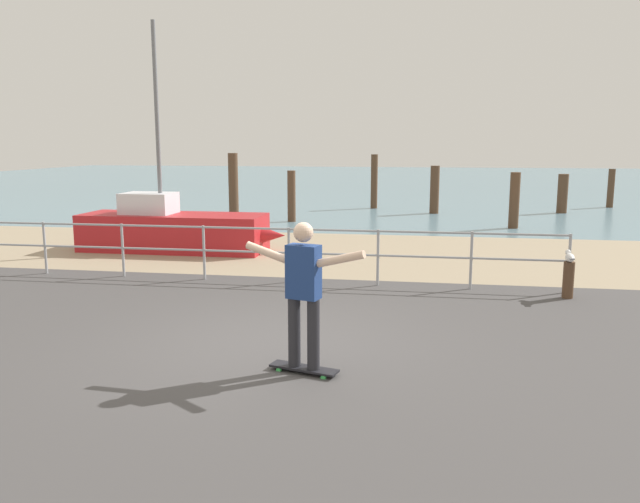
# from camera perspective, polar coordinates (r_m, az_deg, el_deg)

# --- Properties ---
(ground_plane) EXTENTS (24.00, 10.00, 0.04)m
(ground_plane) POSITION_cam_1_polar(r_m,az_deg,el_deg) (7.33, -6.33, -10.88)
(ground_plane) COLOR #474444
(ground_plane) RESTS_ON ground
(beach_strip) EXTENTS (24.00, 6.00, 0.04)m
(beach_strip) POSITION_cam_1_polar(r_m,az_deg,el_deg) (14.94, 2.00, -0.13)
(beach_strip) COLOR tan
(beach_strip) RESTS_ON ground
(sea_surface) EXTENTS (72.00, 50.00, 0.04)m
(sea_surface) POSITION_cam_1_polar(r_m,az_deg,el_deg) (42.71, 6.93, 6.30)
(sea_surface) COLOR slate
(sea_surface) RESTS_ON ground
(railing_fence) EXTENTS (13.20, 0.05, 1.05)m
(railing_fence) POSITION_cam_1_polar(r_m,az_deg,el_deg) (12.07, -10.48, 0.68)
(railing_fence) COLOR #9EA0A5
(railing_fence) RESTS_ON ground
(sailboat) EXTENTS (4.96, 1.42, 5.35)m
(sailboat) POSITION_cam_1_polar(r_m,az_deg,el_deg) (15.45, -12.57, 1.93)
(sailboat) COLOR #B21E23
(sailboat) RESTS_ON ground
(skateboard) EXTENTS (0.82, 0.41, 0.08)m
(skateboard) POSITION_cam_1_polar(r_m,az_deg,el_deg) (7.24, -1.46, -10.54)
(skateboard) COLOR black
(skateboard) RESTS_ON ground
(skateboarder) EXTENTS (1.42, 0.48, 1.65)m
(skateboarder) POSITION_cam_1_polar(r_m,az_deg,el_deg) (6.96, -1.50, -3.19)
(skateboarder) COLOR #26262B
(skateboarder) RESTS_ON skateboard
(bollard_short) EXTENTS (0.18, 0.18, 0.64)m
(bollard_short) POSITION_cam_1_polar(r_m,az_deg,el_deg) (11.28, 21.56, -2.46)
(bollard_short) COLOR #513826
(bollard_short) RESTS_ON ground
(seagull) EXTENTS (0.15, 0.49, 0.18)m
(seagull) POSITION_cam_1_polar(r_m,az_deg,el_deg) (11.23, 21.67, -0.47)
(seagull) COLOR white
(seagull) RESTS_ON bollard_short
(groyne_post_0) EXTENTS (0.34, 0.34, 2.23)m
(groyne_post_0) POSITION_cam_1_polar(r_m,az_deg,el_deg) (22.36, -7.85, 5.97)
(groyne_post_0) COLOR #513826
(groyne_post_0) RESTS_ON ground
(groyne_post_1) EXTENTS (0.26, 0.26, 1.69)m
(groyne_post_1) POSITION_cam_1_polar(r_m,az_deg,el_deg) (20.68, -2.60, 4.99)
(groyne_post_1) COLOR #513826
(groyne_post_1) RESTS_ON ground
(groyne_post_2) EXTENTS (0.27, 0.27, 2.13)m
(groyne_post_2) POSITION_cam_1_polar(r_m,az_deg,el_deg) (24.96, 4.93, 6.31)
(groyne_post_2) COLOR #513826
(groyne_post_2) RESTS_ON ground
(groyne_post_3) EXTENTS (0.33, 0.33, 1.76)m
(groyne_post_3) POSITION_cam_1_polar(r_m,az_deg,el_deg) (23.45, 10.33, 5.50)
(groyne_post_3) COLOR #513826
(groyne_post_3) RESTS_ON ground
(groyne_post_4) EXTENTS (0.30, 0.30, 1.71)m
(groyne_post_4) POSITION_cam_1_polar(r_m,az_deg,el_deg) (19.93, 17.18, 4.41)
(groyne_post_4) COLOR #513826
(groyne_post_4) RESTS_ON ground
(groyne_post_5) EXTENTS (0.37, 0.37, 1.45)m
(groyne_post_5) POSITION_cam_1_polar(r_m,az_deg,el_deg) (24.88, 21.10, 4.89)
(groyne_post_5) COLOR #513826
(groyne_post_5) RESTS_ON ground
(groyne_post_6) EXTENTS (0.26, 0.26, 1.56)m
(groyne_post_6) POSITION_cam_1_polar(r_m,az_deg,el_deg) (27.78, 24.83, 5.20)
(groyne_post_6) COLOR #513826
(groyne_post_6) RESTS_ON ground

